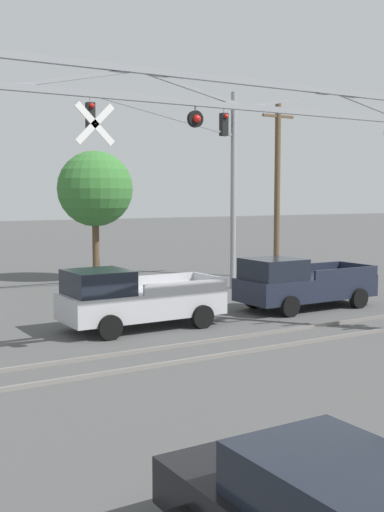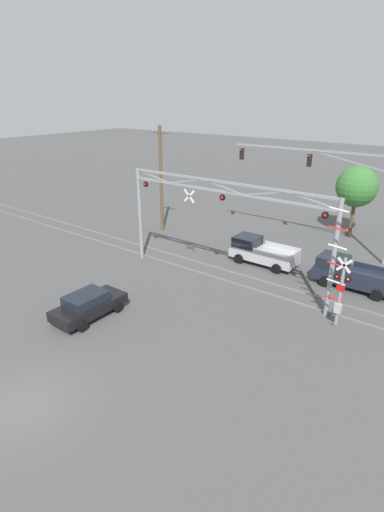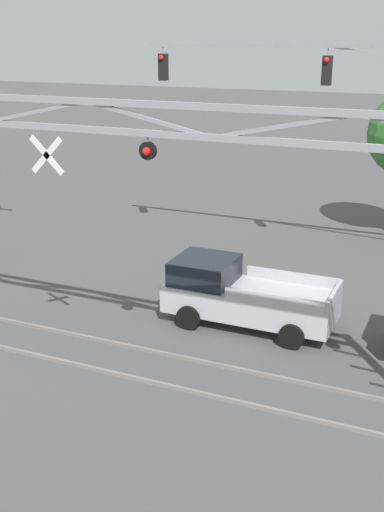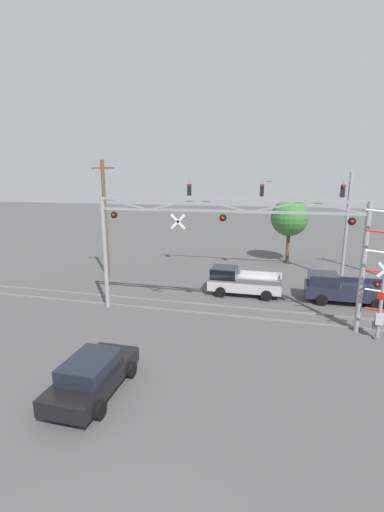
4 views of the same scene
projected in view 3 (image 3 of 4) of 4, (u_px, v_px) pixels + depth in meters
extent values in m
cube|color=gray|center=(159.00, 384.00, 15.43)|extent=(80.00, 0.08, 0.10)
cube|color=gray|center=(183.00, 358.00, 16.67)|extent=(80.00, 0.08, 0.10)
cube|color=gray|center=(148.00, 133.00, 13.22)|extent=(14.51, 0.14, 0.14)
cube|color=gray|center=(147.00, 104.00, 13.02)|extent=(14.51, 0.14, 0.14)
cube|color=gray|center=(33.00, 112.00, 14.21)|extent=(2.87, 0.08, 0.67)
cube|color=gray|center=(147.00, 119.00, 13.12)|extent=(2.87, 0.08, 0.67)
cube|color=gray|center=(282.00, 126.00, 12.03)|extent=(2.87, 0.08, 0.67)
cylinder|color=black|center=(148.00, 151.00, 13.33)|extent=(0.38, 0.10, 0.38)
sphere|color=red|center=(146.00, 151.00, 13.27)|extent=(0.18, 0.18, 0.18)
cylinder|color=gray|center=(148.00, 139.00, 13.25)|extent=(0.04, 0.04, 0.10)
cube|color=white|center=(47.00, 155.00, 14.28)|extent=(0.88, 0.03, 0.88)
cube|color=white|center=(47.00, 155.00, 14.28)|extent=(0.88, 0.03, 0.88)
cylinder|color=black|center=(46.00, 156.00, 14.26)|extent=(0.04, 0.04, 0.02)
cube|color=gray|center=(329.00, 46.00, 20.56)|extent=(12.85, 0.14, 0.14)
cylinder|color=gray|center=(163.00, 49.00, 22.87)|extent=(0.04, 0.04, 0.30)
cube|color=black|center=(163.00, 67.00, 23.07)|extent=(0.30, 0.26, 0.93)
sphere|color=red|center=(161.00, 57.00, 22.82)|extent=(0.18, 0.18, 0.18)
cylinder|color=gray|center=(328.00, 51.00, 20.61)|extent=(0.04, 0.04, 0.30)
cube|color=black|center=(327.00, 71.00, 20.81)|extent=(0.30, 0.26, 0.93)
sphere|color=red|center=(327.00, 60.00, 20.56)|extent=(0.18, 0.18, 0.18)
cube|color=#B7B7BC|center=(250.00, 301.00, 18.46)|extent=(4.87, 1.93, 0.78)
cube|color=black|center=(205.00, 270.00, 18.77)|extent=(1.71, 1.78, 0.71)
cube|color=#B7B7BC|center=(274.00, 300.00, 17.12)|extent=(2.76, 0.08, 0.32)
cube|color=#B7B7BC|center=(292.00, 277.00, 18.72)|extent=(2.76, 0.08, 0.32)
cube|color=#B7B7BC|center=(334.00, 296.00, 17.38)|extent=(0.10, 1.85, 0.32)
cylinder|color=black|center=(189.00, 317.00, 18.32)|extent=(0.71, 0.24, 0.71)
cylinder|color=black|center=(214.00, 294.00, 20.01)|extent=(0.71, 0.24, 0.71)
cylinder|color=black|center=(292.00, 336.00, 17.17)|extent=(0.71, 0.24, 0.71)
cylinder|color=black|center=(309.00, 309.00, 18.86)|extent=(0.71, 0.24, 0.71)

